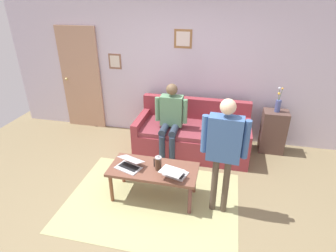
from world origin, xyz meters
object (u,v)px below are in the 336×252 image
Objects in this scene: laptop_center at (174,173)px; person_standing at (224,144)px; couch at (192,135)px; laptop_left at (129,165)px; coffee_table at (153,172)px; french_press at (158,163)px; person_seated at (171,117)px; flower_vase at (278,104)px; interior_door at (81,79)px; side_shelf at (273,131)px.

person_standing is at bearing -176.96° from laptop_center.
laptop_left is at bearing 64.96° from couch.
french_press is at bearing 170.76° from coffee_table.
person_standing reaches higher than person_seated.
flower_vase is at bearing -128.75° from laptop_center.
couch is (-2.35, 0.53, -0.72)m from interior_door.
couch is 4.45× the size of flower_vase.
person_seated is at bearing -53.24° from person_standing.
person_standing is (-0.90, 0.07, 0.59)m from coffee_table.
coffee_table is 2.71× the size of flower_vase.
laptop_left is at bearing -4.75° from laptop_center.
couch is 1.49m from laptop_center.
laptop_left is 0.64m from laptop_center.
person_seated is (0.32, -1.25, 0.21)m from laptop_center.
interior_door is at bearing -12.62° from couch.
laptop_center is at bearing 139.21° from interior_door.
laptop_center is 2.31m from flower_vase.
laptop_left is 1.25m from person_seated.
laptop_left is 1.04× the size of laptop_center.
person_standing is (0.84, 1.74, 0.63)m from side_shelf.
interior_door is at bearing -3.46° from side_shelf.
laptop_left is at bearing 39.93° from flower_vase.
laptop_left is 0.53× the size of side_shelf.
laptop_center is at bearing 88.77° from couch.
french_press is 2.38m from side_shelf.
person_seated reaches higher than french_press.
coffee_table is 5.29× the size of french_press.
side_shelf is at bearing -136.01° from coffee_table.
person_seated is (-2.00, 0.75, -0.30)m from interior_door.
person_seated reaches higher than laptop_center.
french_press is (-2.09, 1.91, -0.45)m from interior_door.
coffee_table is 2.46m from flower_vase.
laptop_left is at bearing 75.31° from person_seated.
person_standing is (-1.22, 0.02, 0.49)m from laptop_left.
side_shelf reaches higher than french_press.
laptop_left is 2.69m from side_shelf.
flower_vase is at bearing -135.99° from coffee_table.
flower_vase reaches higher than laptop_left.
french_press is at bearing 45.47° from flower_vase.
person_standing is at bearing 179.00° from laptop_left.
coffee_table is 0.76× the size of person_standing.
interior_door is 1.30× the size of person_standing.
couch reaches higher than coffee_table.
flower_vase reaches higher than couch.
flower_vase is (0.00, 0.00, 0.52)m from side_shelf.
flower_vase is at bearing 20.78° from side_shelf.
laptop_center is 0.89× the size of flower_vase.
laptop_left is 0.92× the size of flower_vase.
couch reaches higher than laptop_left.
laptop_center is 0.77m from person_standing.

